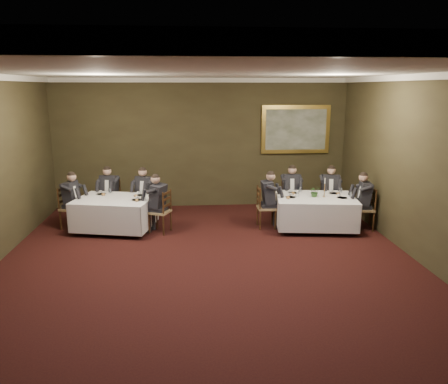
{
  "coord_description": "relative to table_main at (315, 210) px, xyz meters",
  "views": [
    {
      "loc": [
        -0.32,
        -6.95,
        3.25
      ],
      "look_at": [
        0.37,
        1.78,
        1.15
      ],
      "focal_mm": 35.0,
      "sensor_mm": 36.0,
      "label": 1
    }
  ],
  "objects": [
    {
      "name": "ground",
      "position": [
        -2.6,
        -2.73,
        -0.45
      ],
      "size": [
        10.0,
        10.0,
        0.0
      ],
      "primitive_type": "plane",
      "color": "black",
      "rests_on": "ground"
    },
    {
      "name": "diner_sec_endright",
      "position": [
        -3.63,
        -0.01,
        0.06
      ],
      "size": [
        0.6,
        0.56,
        1.35
      ],
      "rotation": [
        0.0,
        0.0,
        1.16
      ],
      "color": "black",
      "rests_on": "chair_sec_endright"
    },
    {
      "name": "diner_sec_backleft",
      "position": [
        -4.94,
        1.18,
        0.06
      ],
      "size": [
        0.52,
        0.57,
        1.35
      ],
      "rotation": [
        0.0,
        0.0,
        2.85
      ],
      "color": "black",
      "rests_on": "chair_sec_backleft"
    },
    {
      "name": "chair_main_backleft",
      "position": [
        -0.36,
        0.99,
        -0.17
      ],
      "size": [
        0.45,
        0.43,
        1.0
      ],
      "rotation": [
        0.0,
        0.0,
        3.12
      ],
      "color": "olive",
      "rests_on": "ground"
    },
    {
      "name": "chair_sec_endleft",
      "position": [
        -5.74,
        0.46,
        -0.17
      ],
      "size": [
        0.52,
        0.53,
        1.0
      ],
      "rotation": [
        0.0,
        0.0,
        -1.83
      ],
      "color": "olive",
      "rests_on": "ground"
    },
    {
      "name": "place_setting_table_main",
      "position": [
        -0.38,
        0.47,
        0.35
      ],
      "size": [
        0.33,
        0.31,
        0.14
      ],
      "color": "white",
      "rests_on": "table_main"
    },
    {
      "name": "ceiling",
      "position": [
        -2.6,
        -2.73,
        3.05
      ],
      "size": [
        8.0,
        10.0,
        0.1
      ],
      "primitive_type": "cube",
      "color": "silver",
      "rests_on": "back_wall"
    },
    {
      "name": "candlestick",
      "position": [
        0.19,
        -0.03,
        0.49
      ],
      "size": [
        0.07,
        0.07,
        0.47
      ],
      "color": "#C4883C",
      "rests_on": "table_main"
    },
    {
      "name": "chair_main_endleft",
      "position": [
        -1.14,
        0.15,
        -0.17
      ],
      "size": [
        0.42,
        0.44,
        1.0
      ],
      "rotation": [
        0.0,
        0.0,
        -1.56
      ],
      "color": "olive",
      "rests_on": "ground"
    },
    {
      "name": "place_setting_table_second",
      "position": [
        -5.0,
        0.7,
        0.35
      ],
      "size": [
        0.33,
        0.31,
        0.14
      ],
      "color": "white",
      "rests_on": "table_second"
    },
    {
      "name": "diner_main_endright",
      "position": [
        1.13,
        -0.15,
        0.06
      ],
      "size": [
        0.54,
        0.48,
        1.35
      ],
      "rotation": [
        0.0,
        0.0,
        1.4
      ],
      "color": "black",
      "rests_on": "chair_main_endright"
    },
    {
      "name": "diner_sec_endleft",
      "position": [
        -5.73,
        0.46,
        0.06
      ],
      "size": [
        0.57,
        0.51,
        1.35
      ],
      "rotation": [
        0.0,
        0.0,
        -1.83
      ],
      "color": "black",
      "rests_on": "chair_sec_endleft"
    },
    {
      "name": "right_wall",
      "position": [
        1.4,
        -2.73,
        1.3
      ],
      "size": [
        0.1,
        10.0,
        3.5
      ],
      "primitive_type": "cube",
      "color": "#342C1A",
      "rests_on": "ground"
    },
    {
      "name": "back_wall",
      "position": [
        -2.6,
        2.27,
        1.3
      ],
      "size": [
        8.0,
        0.1,
        3.5
      ],
      "primitive_type": "cube",
      "color": "#342C1A",
      "rests_on": "ground"
    },
    {
      "name": "crown_molding",
      "position": [
        -2.6,
        -2.73,
        2.99
      ],
      "size": [
        8.0,
        10.0,
        0.12
      ],
      "color": "white",
      "rests_on": "back_wall"
    },
    {
      "name": "painting",
      "position": [
        0.0,
        2.21,
        1.68
      ],
      "size": [
        1.9,
        0.09,
        1.32
      ],
      "color": "gold",
      "rests_on": "back_wall"
    },
    {
      "name": "chair_main_endright",
      "position": [
        1.14,
        -0.15,
        -0.17
      ],
      "size": [
        0.49,
        0.51,
        1.0
      ],
      "rotation": [
        0.0,
        0.0,
        1.4
      ],
      "color": "olive",
      "rests_on": "ground"
    },
    {
      "name": "centerpiece",
      "position": [
        -0.03,
        0.01,
        0.45
      ],
      "size": [
        0.29,
        0.27,
        0.28
      ],
      "primitive_type": "imported",
      "rotation": [
        0.0,
        0.0,
        0.23
      ],
      "color": "#2D5926",
      "rests_on": "table_main"
    },
    {
      "name": "table_second",
      "position": [
        -4.68,
        0.23,
        -0.0
      ],
      "size": [
        1.96,
        1.65,
        0.67
      ],
      "rotation": [
        0.0,
        0.0,
        -0.22
      ],
      "color": "#321A0D",
      "rests_on": "ground"
    },
    {
      "name": "chair_sec_backright",
      "position": [
        -4.03,
        0.99,
        -0.17
      ],
      "size": [
        0.58,
        0.57,
        1.0
      ],
      "rotation": [
        0.0,
        0.0,
        2.68
      ],
      "color": "olive",
      "rests_on": "ground"
    },
    {
      "name": "diner_main_backleft",
      "position": [
        -0.36,
        0.98,
        0.06
      ],
      "size": [
        0.43,
        0.49,
        1.35
      ],
      "rotation": [
        0.0,
        0.0,
        3.12
      ],
      "color": "black",
      "rests_on": "chair_main_backleft"
    },
    {
      "name": "chair_sec_endright",
      "position": [
        -3.62,
        -0.01,
        -0.17
      ],
      "size": [
        0.56,
        0.57,
        1.0
      ],
      "rotation": [
        0.0,
        0.0,
        1.16
      ],
      "color": "olive",
      "rests_on": "ground"
    },
    {
      "name": "diner_main_backright",
      "position": [
        0.61,
        0.85,
        0.06
      ],
      "size": [
        0.45,
        0.52,
        1.35
      ],
      "rotation": [
        0.0,
        0.0,
        3.03
      ],
      "color": "black",
      "rests_on": "chair_main_backright"
    },
    {
      "name": "table_main",
      "position": [
        0.0,
        0.0,
        0.0
      ],
      "size": [
        1.99,
        1.61,
        0.67
      ],
      "rotation": [
        0.0,
        0.0,
        -0.13
      ],
      "color": "#321A0D",
      "rests_on": "ground"
    },
    {
      "name": "diner_main_endleft",
      "position": [
        -1.13,
        0.15,
        0.06
      ],
      "size": [
        0.48,
        0.42,
        1.35
      ],
      "rotation": [
        0.0,
        0.0,
        -1.56
      ],
      "color": "black",
      "rests_on": "chair_main_endleft"
    },
    {
      "name": "chair_sec_backleft",
      "position": [
        -4.94,
        1.19,
        -0.17
      ],
      "size": [
        0.54,
        0.53,
        1.0
      ],
      "rotation": [
        0.0,
        0.0,
        2.85
      ],
      "color": "olive",
      "rests_on": "ground"
    },
    {
      "name": "diner_sec_backright",
      "position": [
        -4.04,
        0.98,
        0.06
      ],
      "size": [
        0.57,
        0.61,
        1.35
      ],
      "rotation": [
        0.0,
        0.0,
        2.68
      ],
      "color": "black",
      "rests_on": "chair_sec_backright"
    },
    {
      "name": "chair_main_backright",
      "position": [
        0.61,
        0.86,
        -0.17
      ],
      "size": [
        0.49,
        0.47,
        1.0
      ],
      "rotation": [
        0.0,
        0.0,
        3.03
      ],
      "color": "olive",
      "rests_on": "ground"
    }
  ]
}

